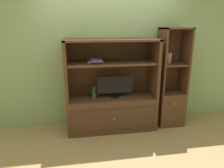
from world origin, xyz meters
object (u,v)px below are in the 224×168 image
(bookshelf_tall, at_px, (170,94))
(upright_book_row, at_px, (167,57))
(potted_plant, at_px, (94,95))
(media_console, at_px, (111,102))
(tv_monitor, at_px, (115,86))
(magazine_stack, at_px, (95,61))

(bookshelf_tall, bearing_deg, upright_book_row, -175.62)
(potted_plant, xyz_separation_m, bookshelf_tall, (1.46, 0.02, -0.08))
(bookshelf_tall, bearing_deg, media_console, -179.88)
(media_console, height_order, upright_book_row, media_console)
(bookshelf_tall, distance_m, upright_book_row, 0.73)
(tv_monitor, height_order, upright_book_row, upright_book_row)
(tv_monitor, bearing_deg, magazine_stack, 174.87)
(magazine_stack, distance_m, bookshelf_tall, 1.58)
(magazine_stack, relative_size, bookshelf_tall, 0.20)
(potted_plant, distance_m, magazine_stack, 0.62)
(potted_plant, bearing_deg, magazine_stack, 0.10)
(tv_monitor, distance_m, magazine_stack, 0.56)
(tv_monitor, height_order, potted_plant, tv_monitor)
(bookshelf_tall, bearing_deg, magazine_stack, -179.35)
(media_console, relative_size, upright_book_row, 6.21)
(potted_plant, xyz_separation_m, upright_book_row, (1.32, 0.01, 0.64))
(media_console, xyz_separation_m, potted_plant, (-0.32, -0.01, 0.16))
(tv_monitor, bearing_deg, media_console, 141.63)
(potted_plant, bearing_deg, tv_monitor, -4.64)
(media_console, xyz_separation_m, bookshelf_tall, (1.14, 0.00, 0.08))
(magazine_stack, bearing_deg, potted_plant, -179.90)
(potted_plant, relative_size, upright_book_row, 0.86)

